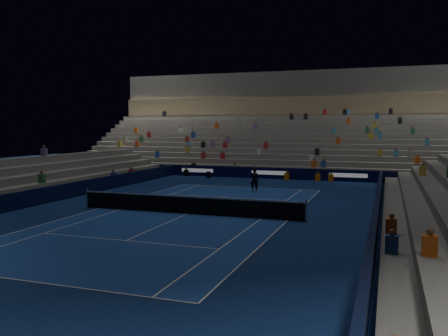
% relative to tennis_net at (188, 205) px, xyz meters
% --- Properties ---
extents(ground, '(90.00, 90.00, 0.00)m').
position_rel_tennis_net_xyz_m(ground, '(0.00, 0.00, -0.50)').
color(ground, '#0D2151').
rests_on(ground, ground).
extents(court_surface, '(10.97, 23.77, 0.01)m').
position_rel_tennis_net_xyz_m(court_surface, '(0.00, 0.00, -0.50)').
color(court_surface, navy).
rests_on(court_surface, ground).
extents(sponsor_barrier_far, '(44.00, 0.25, 1.00)m').
position_rel_tennis_net_xyz_m(sponsor_barrier_far, '(0.00, 18.50, -0.00)').
color(sponsor_barrier_far, black).
rests_on(sponsor_barrier_far, ground).
extents(sponsor_barrier_east, '(0.25, 37.00, 1.00)m').
position_rel_tennis_net_xyz_m(sponsor_barrier_east, '(9.70, 0.00, -0.00)').
color(sponsor_barrier_east, black).
rests_on(sponsor_barrier_east, ground).
extents(sponsor_barrier_west, '(0.25, 37.00, 1.00)m').
position_rel_tennis_net_xyz_m(sponsor_barrier_west, '(-9.70, 0.00, -0.00)').
color(sponsor_barrier_west, black).
rests_on(sponsor_barrier_west, ground).
extents(grandstand_main, '(44.00, 15.20, 11.20)m').
position_rel_tennis_net_xyz_m(grandstand_main, '(0.00, 27.90, 2.87)').
color(grandstand_main, slate).
rests_on(grandstand_main, ground).
extents(tennis_net, '(12.90, 0.10, 1.10)m').
position_rel_tennis_net_xyz_m(tennis_net, '(0.00, 0.00, 0.00)').
color(tennis_net, '#B2B2B7').
rests_on(tennis_net, ground).
extents(tennis_player, '(0.69, 0.51, 1.74)m').
position_rel_tennis_net_xyz_m(tennis_player, '(1.08, 9.59, 0.36)').
color(tennis_player, black).
rests_on(tennis_player, ground).
extents(broadcast_camera, '(0.58, 0.94, 0.56)m').
position_rel_tennis_net_xyz_m(broadcast_camera, '(-5.47, 17.33, -0.21)').
color(broadcast_camera, black).
rests_on(broadcast_camera, ground).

